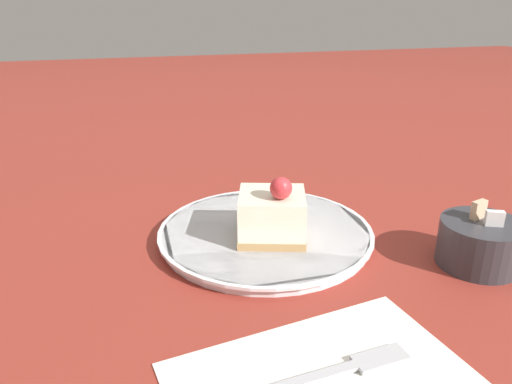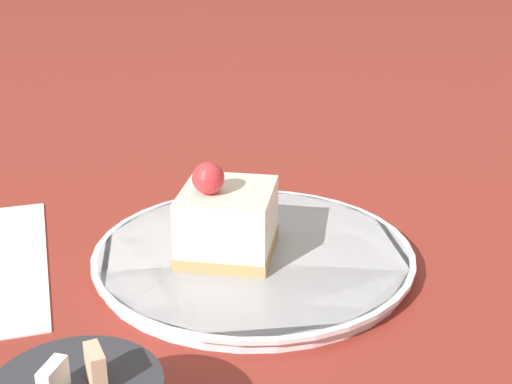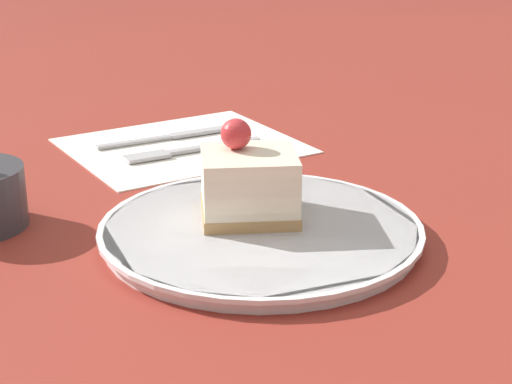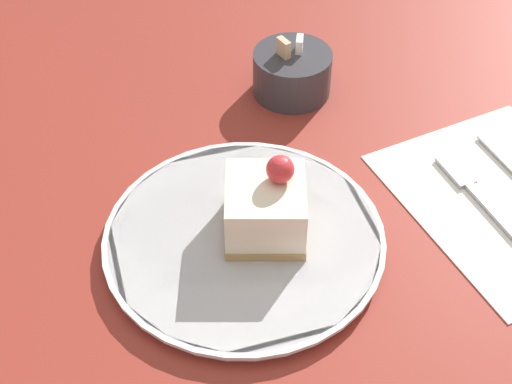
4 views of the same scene
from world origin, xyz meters
The scene contains 3 objects.
ground_plane centered at (0.00, 0.00, 0.00)m, with size 4.00×4.00×0.00m, color maroon.
plate centered at (0.00, -0.02, 0.01)m, with size 0.28×0.28×0.01m.
cake_slice centered at (0.02, -0.02, 0.05)m, with size 0.10×0.10×0.09m.
Camera 2 is at (0.07, 0.53, 0.30)m, focal length 50.00 mm.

